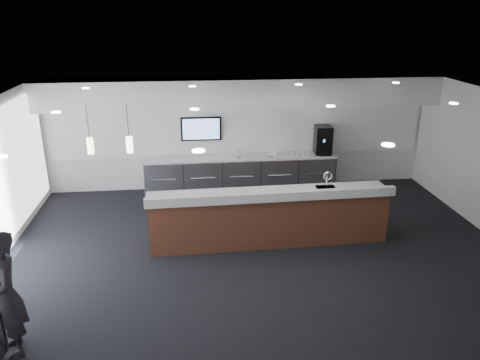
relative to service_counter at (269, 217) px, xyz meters
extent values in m
plane|color=black|center=(-0.26, -0.63, -0.58)|extent=(10.00, 10.00, 0.00)
cube|color=black|center=(-0.26, -0.63, 2.42)|extent=(10.00, 8.00, 0.02)
cube|color=silver|center=(-0.26, 3.37, 0.92)|extent=(10.00, 0.02, 3.00)
cube|color=white|center=(-0.26, 2.92, 2.07)|extent=(10.00, 0.90, 0.70)
cube|color=white|center=(-0.26, 3.34, 1.02)|extent=(9.80, 0.06, 1.40)
cube|color=#909298|center=(-0.26, 3.01, -0.13)|extent=(5.00, 0.60, 0.90)
cube|color=silver|center=(-0.26, 3.01, 0.35)|extent=(5.06, 0.66, 0.05)
cylinder|color=silver|center=(-2.26, 2.69, -0.08)|extent=(0.60, 0.02, 0.02)
cylinder|color=silver|center=(-1.26, 2.69, -0.08)|extent=(0.60, 0.02, 0.02)
cylinder|color=silver|center=(-0.26, 2.69, -0.08)|extent=(0.60, 0.02, 0.02)
cylinder|color=silver|center=(0.74, 2.69, -0.08)|extent=(0.60, 0.02, 0.02)
cylinder|color=silver|center=(1.74, 2.69, -0.08)|extent=(0.60, 0.02, 0.02)
cube|color=black|center=(-1.26, 3.28, 1.07)|extent=(1.05, 0.07, 0.62)
cube|color=blue|center=(-1.26, 3.24, 1.07)|extent=(0.95, 0.01, 0.54)
cylinder|color=#FFF3C6|center=(-2.66, 0.17, 1.67)|extent=(0.12, 0.12, 0.30)
cylinder|color=#FFF3C6|center=(-3.36, 0.17, 1.67)|extent=(0.12, 0.12, 0.30)
cube|color=#51281B|center=(0.00, 0.01, -0.05)|extent=(4.87, 0.79, 1.05)
cube|color=silver|center=(0.00, 0.01, 0.50)|extent=(4.95, 0.88, 0.06)
cube|color=silver|center=(0.01, -0.37, 0.59)|extent=(4.94, 0.24, 0.18)
cylinder|color=silver|center=(1.21, 0.14, 0.67)|extent=(0.04, 0.04, 0.28)
torus|color=silver|center=(1.21, 0.08, 0.81)|extent=(0.19, 0.03, 0.19)
cube|color=black|center=(1.94, 3.04, 0.75)|extent=(0.46, 0.51, 0.75)
cube|color=silver|center=(1.94, 2.78, 0.38)|extent=(0.27, 0.12, 0.02)
cube|color=white|center=(-0.32, 2.94, 0.49)|extent=(0.17, 0.06, 0.23)
cube|color=white|center=(0.58, 2.92, 0.50)|extent=(0.19, 0.08, 0.26)
imported|color=black|center=(-4.12, -2.87, 0.35)|extent=(0.70, 0.80, 1.85)
imported|color=white|center=(1.54, 2.90, 0.42)|extent=(0.09, 0.09, 0.09)
imported|color=white|center=(1.40, 2.90, 0.42)|extent=(0.13, 0.13, 0.09)
imported|color=white|center=(1.26, 2.90, 0.42)|extent=(0.12, 0.12, 0.09)
imported|color=white|center=(1.12, 2.90, 0.42)|extent=(0.12, 0.12, 0.09)
camera|label=1|loc=(-1.55, -8.61, 4.03)|focal=35.00mm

